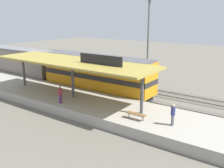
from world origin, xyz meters
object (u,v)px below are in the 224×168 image
(platform_bench, at_px, (136,114))
(freight_car, at_px, (72,64))
(person_walking, at_px, (60,93))
(locomotive, at_px, (97,74))
(passenger_carriage_front, at_px, (7,60))
(person_waiting, at_px, (173,114))
(light_mast, at_px, (149,21))

(platform_bench, bearing_deg, freight_car, 58.48)
(person_walking, bearing_deg, locomotive, 7.53)
(passenger_carriage_front, height_order, person_waiting, passenger_carriage_front)
(locomotive, bearing_deg, person_walking, -172.47)
(person_walking, bearing_deg, light_mast, -6.64)
(locomotive, distance_m, passenger_carriage_front, 18.00)
(locomotive, bearing_deg, light_mast, -18.23)
(locomotive, bearing_deg, freight_car, 61.40)
(passenger_carriage_front, height_order, light_mast, light_mast)
(locomotive, relative_size, person_walking, 8.44)
(platform_bench, distance_m, light_mast, 16.72)
(platform_bench, distance_m, person_waiting, 2.99)
(freight_car, relative_size, person_waiting, 7.02)
(light_mast, distance_m, person_waiting, 17.35)
(platform_bench, xyz_separation_m, person_waiting, (0.59, -2.88, 0.51))
(platform_bench, xyz_separation_m, person_walking, (-0.69, 7.96, 0.51))
(passenger_carriage_front, bearing_deg, freight_car, -64.31)
(passenger_carriage_front, xyz_separation_m, freight_car, (4.60, -9.56, -0.34))
(light_mast, xyz_separation_m, person_waiting, (-13.21, -9.16, -6.54))
(passenger_carriage_front, height_order, person_walking, passenger_carriage_front)
(locomotive, height_order, person_walking, locomotive)
(freight_car, bearing_deg, platform_bench, -121.52)
(freight_car, bearing_deg, locomotive, -118.60)
(locomotive, distance_m, freight_car, 9.62)
(platform_bench, relative_size, person_walking, 0.99)
(light_mast, xyz_separation_m, person_walking, (-14.49, 1.69, -6.54))
(light_mast, bearing_deg, passenger_carriage_front, 110.77)
(locomotive, distance_m, person_waiting, 12.93)
(light_mast, height_order, person_walking, light_mast)
(locomotive, height_order, light_mast, light_mast)
(light_mast, bearing_deg, person_waiting, -145.27)
(platform_bench, distance_m, locomotive, 10.74)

